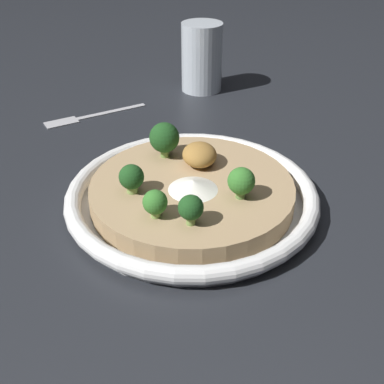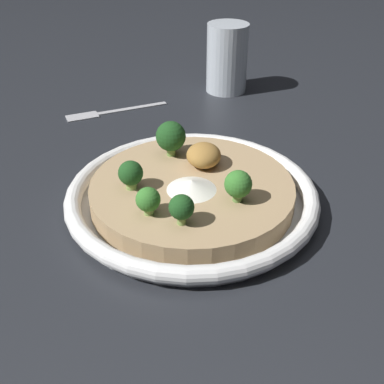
{
  "view_description": "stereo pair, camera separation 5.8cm",
  "coord_description": "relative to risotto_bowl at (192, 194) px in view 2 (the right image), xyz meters",
  "views": [
    {
      "loc": [
        0.49,
        -0.04,
        0.34
      ],
      "look_at": [
        0.0,
        0.0,
        0.02
      ],
      "focal_mm": 45.0,
      "sensor_mm": 36.0,
      "label": 1
    },
    {
      "loc": [
        0.49,
        0.02,
        0.34
      ],
      "look_at": [
        0.0,
        0.0,
        0.02
      ],
      "focal_mm": 45.0,
      "sensor_mm": 36.0,
      "label": 2
    }
  ],
  "objects": [
    {
      "name": "crispy_onion_garnish",
      "position": [
        -0.04,
        0.01,
        0.03
      ],
      "size": [
        0.05,
        0.04,
        0.03
      ],
      "color": "#A37538",
      "rests_on": "risotto_bowl"
    },
    {
      "name": "broccoli_left",
      "position": [
        -0.07,
        -0.03,
        0.04
      ],
      "size": [
        0.04,
        0.04,
        0.05
      ],
      "color": "#759E4C",
      "rests_on": "risotto_bowl"
    },
    {
      "name": "broccoli_front_right",
      "position": [
        0.08,
        -0.01,
        0.04
      ],
      "size": [
        0.03,
        0.03,
        0.03
      ],
      "color": "#84A856",
      "rests_on": "risotto_bowl"
    },
    {
      "name": "broccoli_back",
      "position": [
        0.04,
        0.05,
        0.04
      ],
      "size": [
        0.03,
        0.03,
        0.04
      ],
      "color": "#668E47",
      "rests_on": "risotto_bowl"
    },
    {
      "name": "cheese_sprinkle",
      "position": [
        0.01,
        0.0,
        0.02
      ],
      "size": [
        0.06,
        0.06,
        0.01
      ],
      "color": "white",
      "rests_on": "risotto_bowl"
    },
    {
      "name": "ground_plane",
      "position": [
        0.0,
        0.0,
        -0.02
      ],
      "size": [
        6.0,
        6.0,
        0.0
      ],
      "primitive_type": "plane",
      "color": "#23262B"
    },
    {
      "name": "broccoli_right",
      "position": [
        0.06,
        -0.04,
        0.03
      ],
      "size": [
        0.03,
        0.03,
        0.03
      ],
      "color": "#84A856",
      "rests_on": "risotto_bowl"
    },
    {
      "name": "fork_utensil",
      "position": [
        -0.27,
        -0.16,
        -0.01
      ],
      "size": [
        0.09,
        0.17,
        0.0
      ],
      "rotation": [
        0.0,
        0.0,
        -1.13
      ],
      "color": "#B7B7BC",
      "rests_on": "ground_plane"
    },
    {
      "name": "drinking_glass",
      "position": [
        -0.39,
        0.05,
        0.05
      ],
      "size": [
        0.08,
        0.08,
        0.12
      ],
      "color": "silver",
      "rests_on": "ground_plane"
    },
    {
      "name": "risotto_bowl",
      "position": [
        0.0,
        0.0,
        0.0
      ],
      "size": [
        0.31,
        0.31,
        0.03
      ],
      "color": "white",
      "rests_on": "ground_plane"
    },
    {
      "name": "broccoli_front",
      "position": [
        0.01,
        -0.07,
        0.04
      ],
      "size": [
        0.03,
        0.03,
        0.04
      ],
      "color": "#84A856",
      "rests_on": "risotto_bowl"
    }
  ]
}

